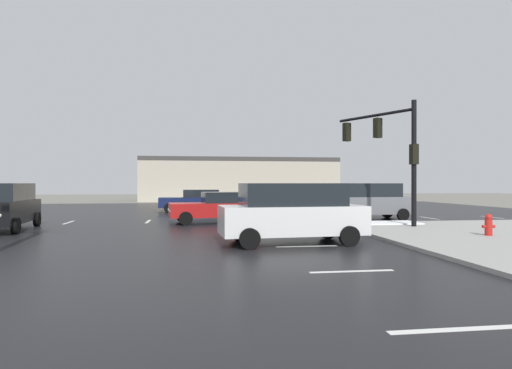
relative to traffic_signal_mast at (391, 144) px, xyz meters
The scene contains 13 objects.
ground_plane 8.05m from the traffic_signal_mast, 141.70° to the left, with size 120.00×120.00×0.00m, color slate.
road_asphalt 8.05m from the traffic_signal_mast, 141.70° to the left, with size 44.00×44.00×0.02m, color black.
snow_strip_curbside 3.78m from the traffic_signal_mast, 145.32° to the left, with size 4.00×1.60×0.06m, color white.
lane_markings 6.53m from the traffic_signal_mast, 145.35° to the left, with size 36.15×36.15×0.01m.
traffic_signal_mast is the anchor object (origin of this frame).
fire_hydrant 5.99m from the traffic_signal_mast, 71.94° to the right, with size 0.48×0.26×0.79m.
strip_building_background 33.35m from the traffic_signal_mast, 96.47° to the left, with size 22.90×8.00×5.05m.
suv_white 8.16m from the traffic_signal_mast, 139.85° to the right, with size 4.93×2.40×2.03m.
suv_grey 4.91m from the traffic_signal_mast, 82.57° to the left, with size 4.84×2.17×2.03m.
sedan_navy 15.33m from the traffic_signal_mast, 127.46° to the left, with size 4.58×2.12×1.58m.
suv_black 17.52m from the traffic_signal_mast, behind, with size 2.52×4.97×2.03m.
sedan_silver 16.06m from the traffic_signal_mast, 76.75° to the left, with size 2.29×4.64×1.58m.
sedan_red 9.03m from the traffic_signal_mast, 158.78° to the left, with size 4.68×2.45×1.58m.
Camera 1 is at (-3.60, -23.52, 2.04)m, focal length 30.39 mm.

